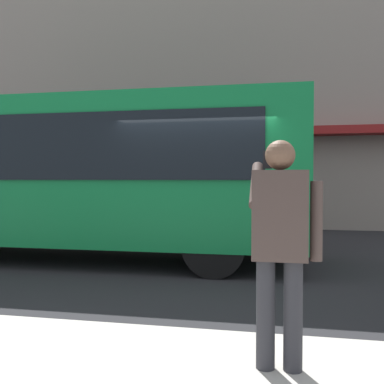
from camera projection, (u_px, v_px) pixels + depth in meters
ground_plane at (204, 268)px, 7.66m from camera, size 60.00×60.00×0.00m
building_facade_far at (240, 43)px, 14.14m from camera, size 28.00×1.55×12.00m
red_bus at (69, 173)px, 8.51m from camera, size 9.05×2.54×3.08m
pedestrian_photographer at (280, 236)px, 3.21m from camera, size 0.53×0.52×1.70m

